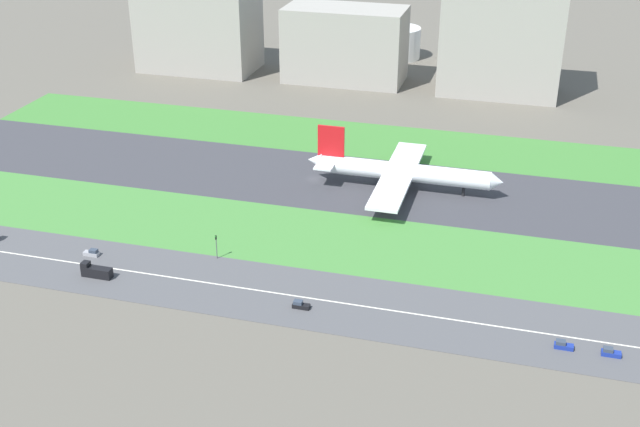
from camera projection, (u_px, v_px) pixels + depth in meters
name	position (u px, v px, depth m)	size (l,w,h in m)	color
ground_plane	(314.00, 179.00, 275.53)	(800.00, 800.00, 0.00)	#5B564C
runway	(314.00, 179.00, 275.50)	(280.00, 46.00, 0.10)	#38383D
grass_median_north	(343.00, 138.00, 310.90)	(280.00, 36.00, 0.10)	#3D7A33
grass_median_south	(276.00, 233.00, 240.11)	(280.00, 36.00, 0.10)	#427F38
highway	(237.00, 287.00, 212.49)	(280.00, 28.00, 0.10)	#4C4C4F
highway_centerline	(237.00, 287.00, 212.46)	(266.00, 0.50, 0.01)	silver
airliner	(399.00, 172.00, 265.69)	(65.00, 56.00, 19.70)	white
truck_1	(96.00, 271.00, 216.71)	(8.40, 2.50, 4.00)	black
car_1	(300.00, 305.00, 203.24)	(4.40, 1.80, 2.00)	black
car_0	(610.00, 352.00, 185.33)	(4.40, 1.80, 2.00)	navy
car_2	(563.00, 345.00, 187.86)	(4.40, 1.80, 2.00)	navy
car_3	(92.00, 253.00, 227.38)	(4.40, 1.80, 2.00)	#99999E
traffic_light	(216.00, 245.00, 224.46)	(0.36, 0.50, 7.20)	#4C4C51
terminal_building	(198.00, 19.00, 384.85)	(54.61, 31.96, 48.56)	#9E998E
hangar_building	(345.00, 44.00, 370.70)	(54.78, 27.07, 33.77)	#9E998E
office_tower	(503.00, 35.00, 349.77)	(51.56, 28.30, 51.85)	#9E998E
fuel_tank_west	(397.00, 43.00, 409.79)	(23.96, 23.96, 15.39)	silver
fuel_tank_centre	(457.00, 50.00, 403.16)	(16.95, 16.95, 12.05)	silver
fuel_tank_east	(513.00, 50.00, 395.69)	(22.21, 22.21, 16.06)	silver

